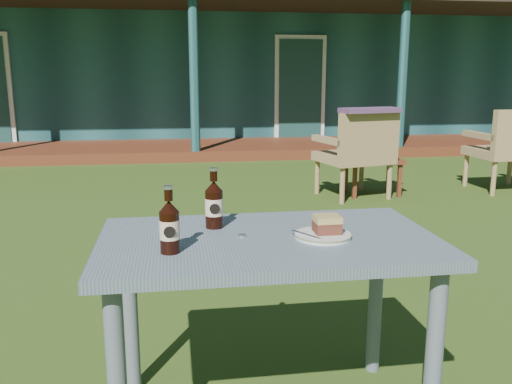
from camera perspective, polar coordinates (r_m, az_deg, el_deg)
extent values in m
plane|color=#334916|center=(3.67, -3.08, -8.32)|extent=(80.00, 80.00, 0.00)
cube|color=#1B4748|center=(12.93, -7.37, 12.13)|extent=(15.00, 6.00, 2.60)
cube|color=black|center=(13.01, -7.55, 18.53)|extent=(15.80, 6.80, 0.30)
cube|color=#5A2815|center=(9.11, -6.54, 4.49)|extent=(15.00, 1.80, 0.16)
cube|color=black|center=(9.11, -6.92, 19.43)|extent=(15.40, 2.00, 0.12)
cylinder|color=#1B4748|center=(8.23, -6.52, 11.67)|extent=(0.14, 0.14, 2.45)
cylinder|color=#1B4748|center=(8.97, 15.15, 11.37)|extent=(0.14, 0.14, 2.45)
cube|color=white|center=(10.18, 4.64, 10.52)|extent=(0.95, 0.06, 2.00)
cube|color=#193D38|center=(10.15, 4.68, 10.52)|extent=(0.80, 0.04, 1.85)
cube|color=#536069|center=(1.94, 1.33, -5.31)|extent=(1.20, 0.70, 0.04)
cylinder|color=slate|center=(2.00, 18.19, -16.57)|extent=(0.06, 0.06, 0.68)
cylinder|color=slate|center=(2.31, -13.08, -12.32)|extent=(0.06, 0.06, 0.68)
cylinder|color=slate|center=(2.45, 12.46, -10.81)|extent=(0.06, 0.06, 0.68)
cylinder|color=silver|center=(1.94, 7.06, -4.56)|extent=(0.20, 0.20, 0.01)
cylinder|color=olive|center=(1.94, 7.06, -4.42)|extent=(0.20, 0.20, 0.00)
cube|color=#54281A|center=(1.95, 7.47, -3.67)|extent=(0.09, 0.08, 0.04)
cube|color=tan|center=(1.94, 7.49, -2.79)|extent=(0.09, 0.09, 0.02)
cube|color=silver|center=(1.92, 5.26, -4.49)|extent=(0.08, 0.13, 0.00)
cylinder|color=black|center=(2.04, -4.43, -1.84)|extent=(0.07, 0.07, 0.14)
cone|color=black|center=(2.02, -4.47, 0.62)|extent=(0.07, 0.07, 0.04)
cylinder|color=black|center=(2.01, -4.49, 1.70)|extent=(0.03, 0.03, 0.04)
cylinder|color=silver|center=(2.01, -4.50, 2.40)|extent=(0.03, 0.03, 0.01)
cylinder|color=beige|center=(2.04, -4.44, -1.55)|extent=(0.07, 0.07, 0.06)
cylinder|color=black|center=(2.01, -4.36, -1.78)|extent=(0.04, 0.00, 0.04)
cylinder|color=black|center=(1.77, -9.07, -4.22)|extent=(0.06, 0.06, 0.14)
cone|color=black|center=(1.75, -9.16, -1.50)|extent=(0.06, 0.06, 0.04)
cylinder|color=black|center=(1.74, -9.21, -0.29)|extent=(0.03, 0.03, 0.04)
cylinder|color=silver|center=(1.74, -9.23, 0.48)|extent=(0.03, 0.03, 0.01)
cylinder|color=beige|center=(1.77, -9.08, -3.89)|extent=(0.07, 0.07, 0.06)
cylinder|color=black|center=(1.74, -9.09, -4.19)|extent=(0.04, 0.00, 0.04)
cylinder|color=silver|center=(1.94, -1.48, -4.61)|extent=(0.03, 0.03, 0.01)
cube|color=#98784C|center=(5.90, 10.20, 3.59)|extent=(0.81, 0.78, 0.10)
cube|color=#98784C|center=(5.63, 11.81, 5.91)|extent=(0.68, 0.24, 0.45)
cube|color=#98784C|center=(6.06, 12.60, 5.59)|extent=(0.21, 0.60, 0.06)
cube|color=#98784C|center=(5.73, 7.59, 5.42)|extent=(0.21, 0.60, 0.06)
cylinder|color=#98784C|center=(6.31, 11.04, 1.94)|extent=(0.05, 0.05, 0.38)
cylinder|color=#98784C|center=(6.02, 6.46, 1.60)|extent=(0.05, 0.05, 0.38)
cylinder|color=#98784C|center=(5.88, 13.86, 1.07)|extent=(0.05, 0.05, 0.38)
cylinder|color=#98784C|center=(5.57, 9.07, 0.66)|extent=(0.05, 0.05, 0.38)
cube|color=#98784C|center=(6.76, 24.66, 3.79)|extent=(0.71, 0.67, 0.10)
cube|color=#98784C|center=(6.58, 22.52, 5.52)|extent=(0.10, 0.60, 0.06)
cylinder|color=#98784C|center=(7.18, 25.14, 2.24)|extent=(0.05, 0.05, 0.38)
cylinder|color=#98784C|center=(6.85, 21.22, 2.15)|extent=(0.05, 0.05, 0.38)
cylinder|color=#98784C|center=(6.41, 23.74, 1.31)|extent=(0.05, 0.05, 0.38)
cube|color=#543455|center=(5.61, 11.92, 8.43)|extent=(0.66, 0.36, 0.05)
cube|color=#5A2815|center=(6.01, 12.21, 3.24)|extent=(0.60, 0.40, 0.04)
cube|color=#5A2815|center=(5.82, 10.34, 1.04)|extent=(0.04, 0.04, 0.36)
cube|color=#5A2815|center=(6.00, 14.87, 1.16)|extent=(0.04, 0.04, 0.36)
cube|color=#5A2815|center=(6.10, 9.44, 1.57)|extent=(0.04, 0.04, 0.36)
cube|color=#5A2815|center=(6.27, 13.79, 1.68)|extent=(0.04, 0.04, 0.36)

